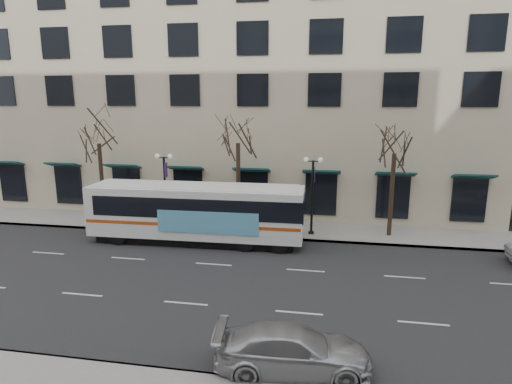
% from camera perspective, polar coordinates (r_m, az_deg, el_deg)
% --- Properties ---
extents(ground, '(160.00, 160.00, 0.00)m').
position_cam_1_polar(ground, '(21.72, -7.32, -11.79)').
color(ground, black).
rests_on(ground, ground).
extents(sidewalk_far, '(80.00, 4.00, 0.15)m').
position_cam_1_polar(sidewalk_far, '(29.25, 7.43, -5.18)').
color(sidewalk_far, gray).
rests_on(sidewalk_far, ground).
extents(building_hotel, '(40.00, 20.00, 24.00)m').
position_cam_1_polar(building_hotel, '(40.80, -1.55, 16.82)').
color(building_hotel, '#C6B497').
rests_on(building_hotel, ground).
extents(tree_far_left, '(3.60, 3.60, 8.34)m').
position_cam_1_polar(tree_far_left, '(32.07, -20.34, 7.78)').
color(tree_far_left, black).
rests_on(tree_far_left, ground).
extents(tree_far_mid, '(3.60, 3.60, 8.55)m').
position_cam_1_polar(tree_far_mid, '(28.40, -2.43, 8.45)').
color(tree_far_mid, black).
rests_on(tree_far_mid, ground).
extents(tree_far_right, '(3.60, 3.60, 8.06)m').
position_cam_1_polar(tree_far_right, '(28.06, 18.10, 6.81)').
color(tree_far_right, black).
rests_on(tree_far_right, ground).
extents(lamp_post_left, '(1.22, 0.45, 5.21)m').
position_cam_1_polar(lamp_post_left, '(29.84, -12.02, 0.70)').
color(lamp_post_left, black).
rests_on(lamp_post_left, ground).
extents(lamp_post_right, '(1.22, 0.45, 5.21)m').
position_cam_1_polar(lamp_post_right, '(27.73, 7.54, -0.02)').
color(lamp_post_right, black).
rests_on(lamp_post_right, ground).
extents(city_bus, '(13.43, 3.21, 3.63)m').
position_cam_1_polar(city_bus, '(26.84, -7.80, -2.56)').
color(city_bus, white).
rests_on(city_bus, ground).
extents(silver_car, '(5.39, 2.67, 1.51)m').
position_cam_1_polar(silver_car, '(15.08, 4.93, -20.18)').
color(silver_car, '#B1B3B9').
rests_on(silver_car, ground).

